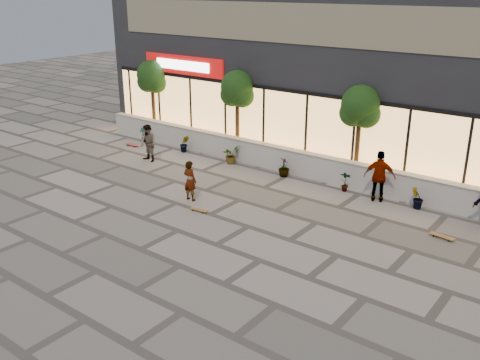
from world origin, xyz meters
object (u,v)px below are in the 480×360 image
Objects in this scene: skater_center at (190,181)px; skateboard_center at (199,210)px; tree_mideast at (360,109)px; skater_right_near at (380,176)px; skateboard_left at (132,145)px; skater_left at (148,143)px; tree_midwest at (237,91)px; skateboard_right_near at (442,236)px; tree_west at (152,78)px.

skater_center reaches higher than skateboard_center.
tree_mideast reaches higher than skater_right_near.
skateboard_center is at bearing -30.33° from skateboard_left.
skater_right_near reaches higher than skateboard_center.
skater_left is 10.28m from skater_right_near.
skateboard_right_near is (10.50, -3.06, -2.91)m from tree_midwest.
tree_west is 10.89m from skateboard_center.
skateboard_right_near is at bearing -10.81° from tree_west.
tree_mideast is 7.42m from skateboard_center.
tree_midwest reaches higher than skater_right_near.
tree_mideast is 11.50m from skateboard_left.
skateboard_right_near is (2.90, -1.66, -0.88)m from skater_right_near.
tree_mideast is at bearing 7.47° from skateboard_left.
tree_west is 5.54× the size of skateboard_center.
skateboard_center is at bearing -20.55° from skater_left.
skater_center is (7.56, -5.51, -2.23)m from tree_west.
skateboard_right_near is at bearing -16.23° from tree_midwest.
tree_west reaches higher than skateboard_right_near.
skater_center is 0.79× the size of skater_right_near.
tree_midwest is 4.84× the size of skateboard_right_near.
skater_right_near is at bearing 17.36° from skater_left.
skateboard_right_near is (16.00, -3.06, -2.91)m from tree_west.
tree_west reaches higher than skater_center.
skateboard_left is (-4.92, -2.11, -2.91)m from tree_midwest.
tree_west is 9.62m from skater_center.
skateboard_center is 0.90× the size of skateboard_left.
skater_left is at bearing -127.53° from tree_midwest.
skateboard_right_near is at bearing -164.72° from skater_center.
skater_right_near reaches higher than skater_center.
tree_mideast is (6.00, 0.00, 0.00)m from tree_midwest.
tree_west reaches higher than skater_left.
skater_right_near is (5.54, 4.11, 0.20)m from skater_center.
skateboard_center is (5.52, -2.87, -0.77)m from skater_left.
skateboard_center is at bearing 146.01° from skater_center.
skater_right_near reaches higher than skateboard_right_near.
tree_mideast is at bearing 152.43° from skateboard_right_near.
skateboard_center is (0.96, -0.62, -0.69)m from skater_center.
skateboard_left is at bearing -16.97° from skater_right_near.
skater_right_near reaches higher than skateboard_left.
skateboard_left is at bearing -156.79° from tree_midwest.
tree_midwest is 4.64m from skater_left.
skater_right_near is 2.38× the size of skateboard_right_near.
skateboard_right_near is at bearing -34.18° from tree_mideast.
tree_midwest is (5.50, 0.00, 0.00)m from tree_west.
skateboard_left is at bearing -26.90° from skater_center.
tree_midwest is 7.99m from skater_right_near.
skateboard_left is 15.45m from skateboard_right_near.
tree_west is 4.99× the size of skateboard_left.
tree_mideast is 2.33× the size of skater_left.
skater_right_near is 2.45× the size of skateboard_left.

